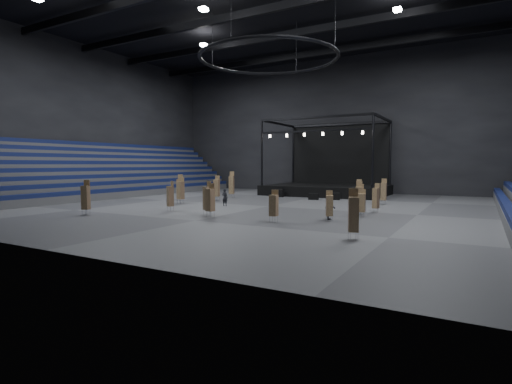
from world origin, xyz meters
The scene contains 30 objects.
floor centered at (0.00, 0.00, 0.00)m, with size 50.00×50.00×0.00m, color #4A4A4C.
wall_back centered at (0.00, 21.00, 9.00)m, with size 50.00×0.20×18.00m, color black.
wall_front centered at (0.00, -21.00, 9.00)m, with size 50.00×0.20×18.00m, color black.
wall_left centered at (-25.00, 0.00, 9.00)m, with size 0.20×42.00×18.00m, color black.
bleachers_left centered at (-22.94, 0.00, 1.73)m, with size 7.20×40.00×6.40m.
stage centered at (0.00, 16.24, 1.45)m, with size 14.00×10.00×9.20m.
truss_ring centered at (0.00, 0.00, 13.00)m, with size 12.30×12.30×5.15m.
roof_girders centered at (0.00, 0.00, 17.20)m, with size 49.00×30.35×0.70m.
flight_case_left centered at (-3.82, 9.71, 0.44)m, with size 1.31×0.66×0.87m, color black.
flight_case_mid centered at (1.13, 8.19, 0.34)m, with size 1.03×0.52×0.69m, color black.
flight_case_right centered at (3.15, 9.13, 0.37)m, with size 1.10×0.55×0.74m, color black.
chair_stack_0 centered at (9.48, -0.09, 1.17)m, with size 0.52×0.52×2.29m.
chair_stack_1 centered at (8.71, -2.16, 1.28)m, with size 0.53×0.53×2.51m.
chair_stack_2 centered at (9.21, -3.20, 1.06)m, with size 0.47×0.47×1.98m.
chair_stack_3 centered at (-8.79, -1.64, 1.42)m, with size 0.65×0.65×2.78m.
chair_stack_4 centered at (-8.28, -2.13, 1.32)m, with size 0.59×0.59×2.52m.
chair_stack_5 centered at (-7.30, 2.42, 1.35)m, with size 0.59×0.59×2.60m.
chair_stack_6 centered at (6.01, 8.01, 1.20)m, with size 0.63×0.63×2.27m.
chair_stack_7 centered at (-9.05, -11.99, 1.33)m, with size 0.62×0.62×2.60m.
chair_stack_8 centered at (4.87, -8.50, 1.13)m, with size 0.52×0.52×2.11m.
chair_stack_9 centered at (11.06, -11.95, 1.32)m, with size 0.62×0.62×2.57m.
chair_stack_10 centered at (-5.23, -7.01, 1.23)m, with size 0.59×0.59×2.41m.
chair_stack_11 centered at (7.90, -6.38, 1.08)m, with size 0.58×0.58×2.05m.
chair_stack_12 centered at (-1.14, -7.61, 1.28)m, with size 0.58×0.58×2.51m.
chair_stack_13 centered at (8.69, 6.57, 1.26)m, with size 0.51×0.51×2.43m.
chair_stack_14 centered at (-7.81, 6.03, 1.50)m, with size 0.66×0.66×2.95m.
chair_stack_15 centered at (-0.23, -8.45, 1.26)m, with size 0.56×0.56×2.41m.
chair_stack_16 centered at (8.75, -1.81, 1.16)m, with size 0.48×0.48×2.28m.
man_center centered at (-3.55, -1.64, 0.77)m, with size 0.56×0.37×1.53m, color black.
crew_member centered at (7.65, -5.50, 0.88)m, with size 0.85×0.66×1.75m, color black.
Camera 1 is at (16.51, -31.50, 3.77)m, focal length 28.00 mm.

